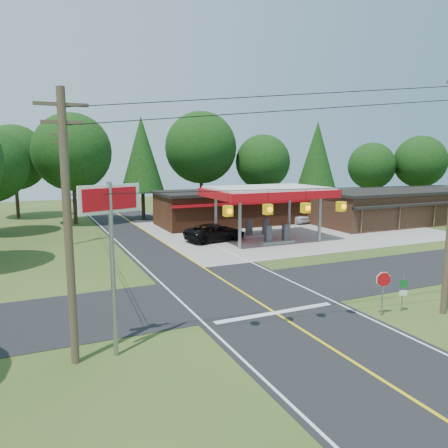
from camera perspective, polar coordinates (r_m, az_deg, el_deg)
name	(u,v)px	position (r m, az deg, el deg)	size (l,w,h in m)	color
ground	(243,293)	(25.01, 2.44, -8.93)	(120.00, 120.00, 0.00)	#30491A
main_highway	(243,292)	(25.01, 2.44, -8.91)	(8.00, 120.00, 0.02)	black
cross_road	(243,292)	(25.01, 2.44, -8.90)	(70.00, 7.00, 0.02)	black
lane_center_yellow	(243,292)	(25.00, 2.44, -8.88)	(0.15, 110.00, 0.00)	yellow
gas_canopy	(267,194)	(39.67, 5.68, 3.97)	(10.60, 7.40, 4.88)	gray
convenience_store	(230,207)	(49.19, 0.85, 2.21)	(16.40, 7.55, 3.80)	#4F2716
strip_building	(398,206)	(54.03, 21.77, 2.18)	(20.40, 8.75, 3.80)	#341F15
utility_pole_near_left	(68,226)	(16.49, -19.70, -0.20)	(1.80, 0.30, 10.00)	#473828
utility_pole_far_left	(63,185)	(39.43, -20.31, 4.79)	(1.80, 0.30, 10.00)	#473828
utility_pole_north	(65,180)	(56.49, -20.01, 5.43)	(0.30, 0.30, 9.50)	#473828
overhead_beacons	(287,191)	(18.15, 8.27, 4.23)	(17.04, 2.04, 1.03)	black
treeline_backdrop	(147,157)	(46.71, -10.05, 8.57)	(70.27, 51.59, 13.30)	#332316
suv_car	(215,233)	(39.47, -1.16, -1.12)	(5.65, 5.65, 1.57)	black
sedan_car	(293,216)	(51.01, 8.94, 1.04)	(4.49, 4.49, 1.53)	white
big_stop_sign	(111,229)	(16.69, -14.53, -0.60)	(2.37, 0.94, 6.73)	gray
octagonal_stop_sign	(383,283)	(22.37, 20.09, -7.27)	(0.76, 0.25, 2.21)	gray
route_sign_post	(403,290)	(23.41, 22.34, -8.02)	(0.37, 0.18, 1.89)	gray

